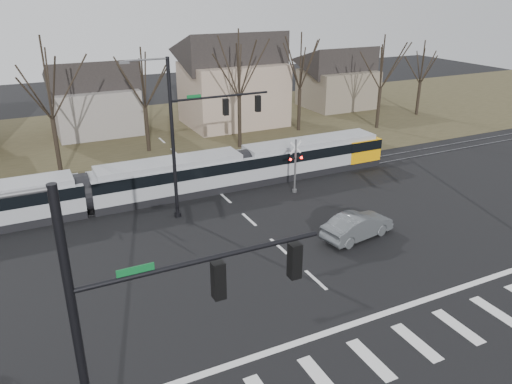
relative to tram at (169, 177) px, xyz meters
name	(u,v)px	position (x,y,z in m)	size (l,w,h in m)	color
ground	(338,300)	(3.47, -16.00, -1.48)	(140.00, 140.00, 0.00)	black
grass_verge	(156,135)	(3.47, 16.00, -1.47)	(140.00, 28.00, 0.01)	#38331E
crosswalk	(394,351)	(3.47, -20.00, -1.47)	(27.00, 2.60, 0.01)	silver
stop_line	(361,321)	(3.47, -17.80, -1.47)	(28.00, 0.35, 0.01)	silver
lane_dashes	(215,188)	(3.47, 0.00, -1.47)	(0.18, 30.00, 0.01)	silver
rail_pair	(216,189)	(3.47, -0.20, -1.45)	(90.00, 1.52, 0.06)	#59595E
tram	(169,177)	(0.00, 0.00, 0.00)	(35.76, 2.65, 2.71)	gray
sedan	(358,226)	(8.21, -11.06, -0.71)	(4.89, 2.42, 1.54)	#4C5053
signal_pole_near_left	(147,340)	(-6.94, -22.00, 4.22)	(9.28, 0.44, 10.20)	black
signal_pole_far	(197,129)	(1.06, -3.50, 4.22)	(9.28, 0.44, 10.20)	black
rail_crossing_signal	(295,168)	(8.47, -3.21, 0.41)	(1.08, 0.36, 4.00)	#59595B
tree_row	(192,95)	(5.47, 10.00, 3.52)	(59.20, 7.20, 10.00)	black
house_b	(94,94)	(-1.53, 20.00, 2.49)	(8.64, 7.56, 7.65)	slate
house_c	(233,75)	(12.47, 17.00, 3.76)	(10.80, 8.64, 10.10)	gray
house_d	(338,75)	(27.47, 19.00, 2.49)	(8.64, 7.56, 7.65)	#685D4C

